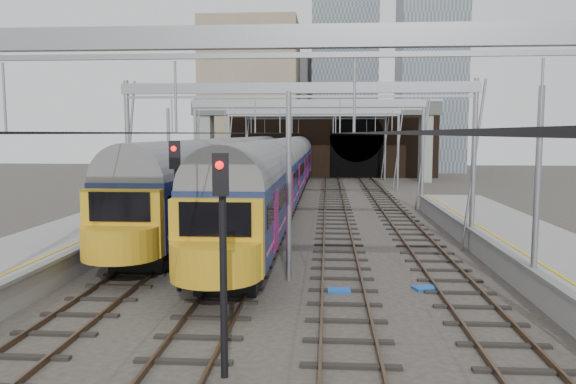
# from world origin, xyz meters

# --- Properties ---
(ground) EXTENTS (160.00, 160.00, 0.00)m
(ground) POSITION_xyz_m (0.00, 0.00, 0.00)
(ground) COLOR #38332D
(ground) RESTS_ON ground
(platform_left) EXTENTS (4.32, 55.00, 1.12)m
(platform_left) POSITION_xyz_m (-10.18, 2.50, 0.55)
(platform_left) COLOR gray
(platform_left) RESTS_ON ground
(tracks) EXTENTS (14.40, 80.00, 0.22)m
(tracks) POSITION_xyz_m (0.00, 15.00, 0.02)
(tracks) COLOR #4C3828
(tracks) RESTS_ON ground
(overhead_line) EXTENTS (16.80, 80.00, 8.00)m
(overhead_line) POSITION_xyz_m (0.00, 21.49, 6.57)
(overhead_line) COLOR gray
(overhead_line) RESTS_ON ground
(retaining_wall) EXTENTS (28.00, 2.75, 9.00)m
(retaining_wall) POSITION_xyz_m (1.40, 51.93, 4.33)
(retaining_wall) COLOR black
(retaining_wall) RESTS_ON ground
(overbridge) EXTENTS (28.00, 3.00, 9.25)m
(overbridge) POSITION_xyz_m (0.00, 46.00, 7.27)
(overbridge) COLOR gray
(overbridge) RESTS_ON ground
(city_skyline) EXTENTS (37.50, 27.50, 60.00)m
(city_skyline) POSITION_xyz_m (2.73, 70.48, 17.09)
(city_skyline) COLOR tan
(city_skyline) RESTS_ON ground
(train_main) EXTENTS (3.03, 70.06, 5.14)m
(train_main) POSITION_xyz_m (-2.00, 33.28, 2.63)
(train_main) COLOR black
(train_main) RESTS_ON ground
(train_second) EXTENTS (3.04, 52.60, 5.14)m
(train_second) POSITION_xyz_m (-6.00, 27.21, 2.63)
(train_second) COLOR black
(train_second) RESTS_ON ground
(signal_near_left) EXTENTS (0.39, 0.48, 5.24)m
(signal_near_left) POSITION_xyz_m (-3.74, 0.24, 3.27)
(signal_near_left) COLOR black
(signal_near_left) RESTS_ON ground
(signal_near_centre) EXTENTS (0.38, 0.47, 5.08)m
(signal_near_centre) POSITION_xyz_m (-0.87, -6.55, 3.18)
(signal_near_centre) COLOR black
(signal_near_centre) RESTS_ON ground
(equip_cover_a) EXTENTS (0.96, 0.75, 0.10)m
(equip_cover_a) POSITION_xyz_m (-2.04, 0.71, 0.05)
(equip_cover_a) COLOR #174EB1
(equip_cover_a) RESTS_ON ground
(equip_cover_b) EXTENTS (0.81, 0.59, 0.09)m
(equip_cover_b) POSITION_xyz_m (1.86, 0.58, 0.05)
(equip_cover_b) COLOR #174EB1
(equip_cover_b) RESTS_ON ground
(equip_cover_c) EXTENTS (0.95, 0.81, 0.10)m
(equip_cover_c) POSITION_xyz_m (4.89, 1.08, 0.05)
(equip_cover_c) COLOR #174EB1
(equip_cover_c) RESTS_ON ground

